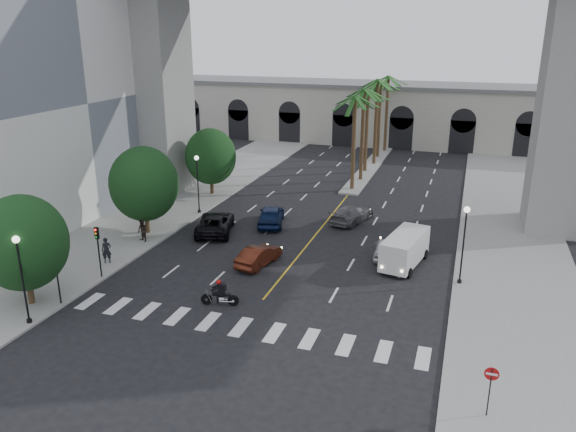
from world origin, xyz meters
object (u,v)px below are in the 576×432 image
object	(u,v)px
pedestrian_a	(107,250)
car_b	(259,256)
lamp_post_right	(464,239)
motorcycle_rider	(221,294)
traffic_signal_near	(56,267)
car_d	(352,214)
traffic_signal_far	(98,244)
do_not_enter_sign	(491,382)
car_e	(271,215)
lamp_post_left_far	(198,179)
pedestrian_b	(142,231)
car_c	(215,223)
cargo_van	(405,249)
lamp_post_left_near	(21,272)
car_a	(386,248)

from	to	relation	value
pedestrian_a	car_b	bearing A→B (deg)	-12.45
lamp_post_right	motorcycle_rider	distance (m)	15.65
traffic_signal_near	pedestrian_a	distance (m)	6.41
pedestrian_a	lamp_post_right	bearing A→B (deg)	-20.15
traffic_signal_near	car_d	world-z (taller)	traffic_signal_near
traffic_signal_far	pedestrian_a	distance (m)	2.79
traffic_signal_far	do_not_enter_sign	world-z (taller)	traffic_signal_far
car_d	lamp_post_right	bearing A→B (deg)	150.23
lamp_post_right	car_e	world-z (taller)	lamp_post_right
motorcycle_rider	pedestrian_a	xyz separation A→B (m)	(-10.19, 3.10, 0.31)
car_e	do_not_enter_sign	bearing A→B (deg)	115.22
motorcycle_rider	car_e	xyz separation A→B (m)	(-2.11, 14.69, 0.10)
lamp_post_left_far	traffic_signal_near	world-z (taller)	lamp_post_left_far
car_d	pedestrian_b	distance (m)	17.50
pedestrian_a	car_d	bearing A→B (deg)	14.48
lamp_post_right	car_c	world-z (taller)	lamp_post_right
traffic_signal_far	pedestrian_a	bearing A→B (deg)	115.79
traffic_signal_far	car_d	size ratio (longest dim) A/B	0.73
motorcycle_rider	car_d	bearing A→B (deg)	64.30
motorcycle_rider	lamp_post_left_far	bearing A→B (deg)	108.85
car_b	car_c	bearing A→B (deg)	-31.07
lamp_post_left_far	cargo_van	xyz separation A→B (m)	(18.96, -5.94, -1.95)
lamp_post_left_far	lamp_post_left_near	bearing A→B (deg)	-90.00
traffic_signal_near	car_e	size ratio (longest dim) A/B	0.73
lamp_post_right	pedestrian_b	distance (m)	23.73
cargo_van	pedestrian_b	bearing A→B (deg)	-163.36
car_d	traffic_signal_far	bearing A→B (deg)	68.72
motorcycle_rider	car_c	distance (m)	12.96
lamp_post_left_near	do_not_enter_sign	bearing A→B (deg)	-0.83
traffic_signal_near	pedestrian_a	size ratio (longest dim) A/B	1.98
car_b	cargo_van	world-z (taller)	cargo_van
do_not_enter_sign	lamp_post_right	bearing A→B (deg)	98.05
lamp_post_left_far	lamp_post_right	bearing A→B (deg)	-19.33
lamp_post_right	car_d	distance (m)	13.95
lamp_post_left_far	motorcycle_rider	distance (m)	18.17
car_c	do_not_enter_sign	size ratio (longest dim) A/B	2.31
lamp_post_left_far	car_e	distance (m)	7.56
do_not_enter_sign	car_e	bearing A→B (deg)	131.17
lamp_post_left_far	car_e	bearing A→B (deg)	-6.01
pedestrian_b	car_b	bearing A→B (deg)	16.79
motorcycle_rider	car_e	world-z (taller)	car_e
car_d	car_e	bearing A→B (deg)	41.83
lamp_post_left_far	car_d	distance (m)	13.90
car_d	pedestrian_b	bearing A→B (deg)	52.63
lamp_post_left_far	traffic_signal_far	world-z (taller)	lamp_post_left_far
lamp_post_left_near	lamp_post_right	world-z (taller)	same
motorcycle_rider	car_e	size ratio (longest dim) A/B	0.46
lamp_post_right	pedestrian_b	xyz separation A→B (m)	(-23.63, 0.07, -2.19)
traffic_signal_near	car_c	size ratio (longest dim) A/B	0.63
car_a	pedestrian_a	distance (m)	19.92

